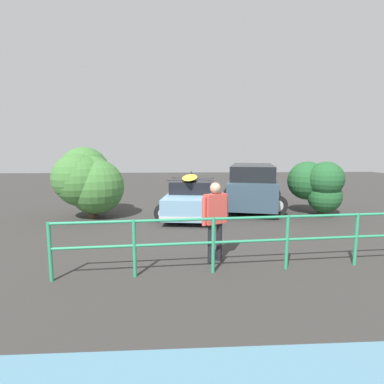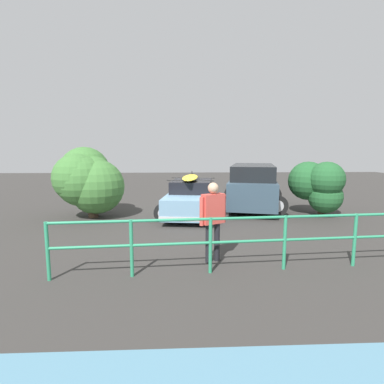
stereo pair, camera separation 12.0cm
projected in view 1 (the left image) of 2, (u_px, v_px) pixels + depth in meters
ground_plane at (195, 213)px, 11.79m from camera, size 44.00×44.00×0.02m
sedan_car at (191, 198)px, 11.32m from camera, size 2.65×4.32×1.58m
suv_car at (252, 186)px, 12.58m from camera, size 3.24×5.03×1.83m
person_bystander at (215, 215)px, 6.42m from camera, size 0.60×0.42×1.74m
railing_fence at (251, 235)px, 5.95m from camera, size 7.67×0.63×1.12m
bush_near_left at (88, 181)px, 10.71m from camera, size 2.46×2.46×2.55m
bush_near_right at (318, 184)px, 11.14m from camera, size 1.81×1.96×2.02m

